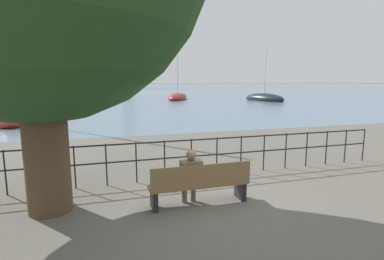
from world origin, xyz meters
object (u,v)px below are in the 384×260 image
object	(u,v)px
seated_person_left	(191,174)
sailboat_3	(71,100)
harbor_lighthouse	(127,64)
sailboat_0	(14,117)
sailboat_2	(178,97)
sailboat_1	(264,98)
park_bench	(200,184)

from	to	relation	value
seated_person_left	sailboat_3	size ratio (longest dim) A/B	0.11
seated_person_left	harbor_lighthouse	distance (m)	118.53
sailboat_0	sailboat_2	distance (m)	26.10
seated_person_left	sailboat_1	xyz separation A→B (m)	(19.38, 29.91, -0.34)
seated_person_left	harbor_lighthouse	xyz separation A→B (m)	(9.25, 117.83, 8.90)
seated_person_left	sailboat_3	xyz separation A→B (m)	(-5.03, 32.94, -0.33)
park_bench	seated_person_left	bearing A→B (deg)	155.49
sailboat_1	sailboat_3	size ratio (longest dim) A/B	0.68
sailboat_0	sailboat_2	size ratio (longest dim) A/B	1.00
sailboat_0	sailboat_3	distance (m)	17.37
sailboat_2	sailboat_3	size ratio (longest dim) A/B	1.18
seated_person_left	sailboat_1	distance (m)	35.65
sailboat_2	sailboat_3	xyz separation A→B (m)	(-14.09, -3.34, -0.01)
sailboat_0	park_bench	bearing A→B (deg)	-74.18
park_bench	sailboat_0	distance (m)	17.29
park_bench	sailboat_2	bearing A→B (deg)	76.28
sailboat_0	sailboat_2	bearing A→B (deg)	43.60
seated_person_left	sailboat_1	size ratio (longest dim) A/B	0.16
sailboat_3	harbor_lighthouse	distance (m)	86.58
sailboat_3	harbor_lighthouse	xyz separation A→B (m)	(14.29, 84.90, 9.24)
sailboat_1	harbor_lighthouse	distance (m)	88.98
sailboat_0	sailboat_3	world-z (taller)	sailboat_0
park_bench	harbor_lighthouse	xyz separation A→B (m)	(9.07, 117.92, 9.11)
seated_person_left	sailboat_1	bearing A→B (deg)	57.06
park_bench	seated_person_left	world-z (taller)	seated_person_left
park_bench	sailboat_3	world-z (taller)	sailboat_3
sailboat_0	seated_person_left	bearing A→B (deg)	-74.61
sailboat_2	harbor_lighthouse	xyz separation A→B (m)	(0.20, 81.56, 9.23)
seated_person_left	sailboat_3	bearing A→B (deg)	98.69
park_bench	sailboat_0	world-z (taller)	sailboat_0
sailboat_2	harbor_lighthouse	bearing A→B (deg)	113.53
sailboat_0	sailboat_2	world-z (taller)	sailboat_2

